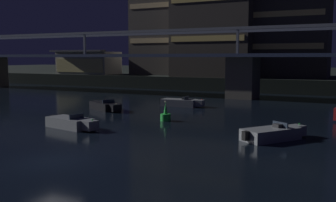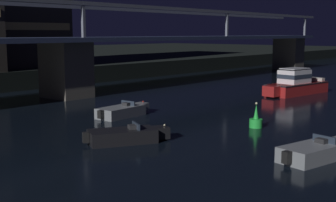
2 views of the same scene
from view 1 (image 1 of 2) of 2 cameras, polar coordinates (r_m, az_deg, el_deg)
ground_plane at (r=22.02m, az=-16.47°, el=-8.37°), size 400.00×400.00×0.00m
far_riverbank at (r=101.49m, az=18.11°, el=3.51°), size 240.00×80.00×2.20m
river_bridge at (r=54.34m, az=10.82°, el=5.25°), size 103.27×6.40×9.38m
waterfront_pavilion at (r=81.26m, az=-11.43°, el=5.44°), size 12.40×7.40×4.70m
speedboat_near_center at (r=27.39m, az=14.95°, el=-4.57°), size 3.88×4.75×1.16m
speedboat_near_right at (r=44.53m, az=1.91°, el=-0.24°), size 5.22×2.04×1.16m
speedboat_mid_left at (r=31.70m, az=-13.75°, el=-3.08°), size 5.22×2.57×1.16m
speedboat_mid_center at (r=41.90m, az=-8.99°, el=-0.72°), size 4.89×3.53×1.16m
channel_buoy at (r=34.28m, az=-0.35°, el=-2.09°), size 0.90×0.90×1.76m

